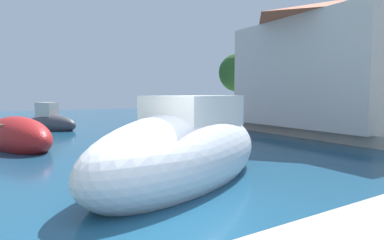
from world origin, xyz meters
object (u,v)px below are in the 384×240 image
moored_boat_1 (185,152)px  quayside_tree (238,73)px  moored_boat_5 (163,123)px  moored_boat_7 (51,123)px  moored_boat_4 (18,136)px  waterfront_building_main (333,62)px

moored_boat_1 → quayside_tree: bearing=-160.7°
moored_boat_5 → moored_boat_7: size_ratio=1.25×
moored_boat_4 → moored_boat_7: size_ratio=1.44×
moored_boat_1 → quayside_tree: size_ratio=1.49×
quayside_tree → moored_boat_7: bearing=168.9°
moored_boat_1 → moored_boat_5: bearing=-139.7°
moored_boat_1 → waterfront_building_main: bearing=172.7°
moored_boat_7 → waterfront_building_main: size_ratio=0.42×
moored_boat_7 → moored_boat_4: bearing=-55.0°
quayside_tree → moored_boat_1: bearing=-133.9°
moored_boat_1 → moored_boat_7: moored_boat_1 is taller
moored_boat_4 → moored_boat_1: bearing=7.8°
moored_boat_7 → moored_boat_1: bearing=-31.4°
waterfront_building_main → quayside_tree: 7.10m
moored_boat_4 → quayside_tree: 14.88m
quayside_tree → moored_boat_5: bearing=-170.2°
moored_boat_5 → quayside_tree: 7.35m
moored_boat_5 → moored_boat_1: bearing=-176.3°
moored_boat_4 → waterfront_building_main: 15.60m
waterfront_building_main → moored_boat_7: bearing=143.9°
moored_boat_7 → waterfront_building_main: (12.95, -9.44, 3.41)m
moored_boat_5 → waterfront_building_main: bearing=-102.7°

